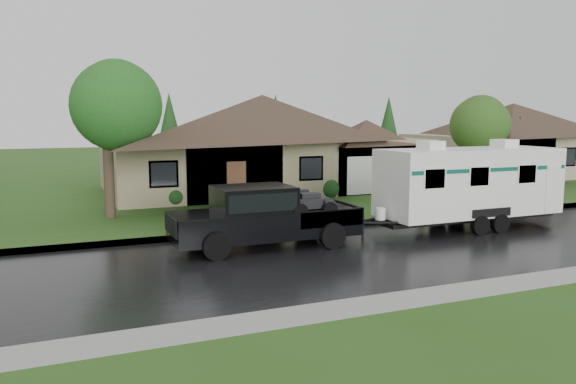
% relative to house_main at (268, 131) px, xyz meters
% --- Properties ---
extents(ground, '(140.00, 140.00, 0.00)m').
position_rel_house_main_xyz_m(ground, '(-2.29, -13.84, -3.59)').
color(ground, '#2C4E18').
rests_on(ground, ground).
extents(road, '(140.00, 8.00, 0.01)m').
position_rel_house_main_xyz_m(road, '(-2.29, -15.84, -3.59)').
color(road, black).
rests_on(road, ground).
extents(curb, '(140.00, 0.50, 0.15)m').
position_rel_house_main_xyz_m(curb, '(-2.29, -11.59, -3.52)').
color(curb, gray).
rests_on(curb, ground).
extents(lawn, '(140.00, 26.00, 0.15)m').
position_rel_house_main_xyz_m(lawn, '(-2.29, 1.16, -3.52)').
color(lawn, '#2C4E18').
rests_on(lawn, ground).
extents(house_main, '(19.44, 10.80, 6.90)m').
position_rel_house_main_xyz_m(house_main, '(0.00, 0.00, 0.00)').
color(house_main, gray).
rests_on(house_main, lawn).
extents(house_neighbor, '(15.12, 9.72, 6.45)m').
position_rel_house_main_xyz_m(house_neighbor, '(19.97, 0.50, -0.27)').
color(house_neighbor, tan).
rests_on(house_neighbor, lawn).
extents(tree_left_green, '(4.12, 4.12, 6.82)m').
position_rel_house_main_xyz_m(tree_left_green, '(-9.78, -6.62, 1.29)').
color(tree_left_green, '#382B1E').
rests_on(tree_left_green, lawn).
extents(tree_right_green, '(3.33, 3.33, 5.51)m').
position_rel_house_main_xyz_m(tree_right_green, '(11.02, -5.99, 0.38)').
color(tree_right_green, '#382B1E').
rests_on(tree_right_green, lawn).
extents(shrub_row, '(13.60, 1.00, 1.00)m').
position_rel_house_main_xyz_m(shrub_row, '(-0.29, -4.54, -2.94)').
color(shrub_row, '#143814').
rests_on(shrub_row, lawn).
extents(pickup_truck, '(6.41, 2.43, 2.14)m').
position_rel_house_main_xyz_m(pickup_truck, '(-5.47, -13.86, -2.45)').
color(pickup_truck, black).
rests_on(pickup_truck, ground).
extents(travel_trailer, '(7.90, 2.78, 3.55)m').
position_rel_house_main_xyz_m(travel_trailer, '(3.35, -13.86, -1.71)').
color(travel_trailer, white).
rests_on(travel_trailer, ground).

